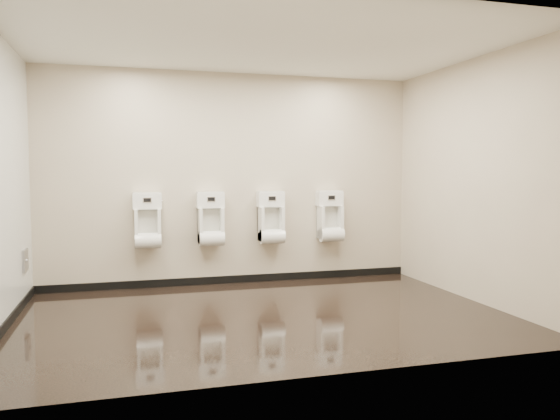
% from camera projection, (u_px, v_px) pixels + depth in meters
% --- Properties ---
extents(ground, '(5.00, 3.50, 0.00)m').
position_uv_depth(ground, '(265.00, 315.00, 5.69)').
color(ground, black).
rests_on(ground, ground).
extents(ceiling, '(5.00, 3.50, 0.00)m').
position_uv_depth(ceiling, '(264.00, 42.00, 5.49)').
color(ceiling, silver).
extents(back_wall, '(5.00, 0.02, 2.80)m').
position_uv_depth(back_wall, '(233.00, 179.00, 7.27)').
color(back_wall, '#C1B197').
rests_on(back_wall, ground).
extents(front_wall, '(5.00, 0.02, 2.80)m').
position_uv_depth(front_wall, '(324.00, 185.00, 3.91)').
color(front_wall, '#C1B197').
rests_on(front_wall, ground).
extents(right_wall, '(0.02, 3.50, 2.80)m').
position_uv_depth(right_wall, '(475.00, 180.00, 6.27)').
color(right_wall, '#C1B197').
rests_on(right_wall, ground).
extents(skirting_back, '(5.00, 0.02, 0.10)m').
position_uv_depth(skirting_back, '(233.00, 279.00, 7.35)').
color(skirting_back, black).
rests_on(skirting_back, ground).
extents(skirting_left, '(0.02, 3.50, 0.10)m').
position_uv_depth(skirting_left, '(3.00, 329.00, 5.01)').
color(skirting_left, black).
rests_on(skirting_left, ground).
extents(access_panel, '(0.04, 0.25, 0.25)m').
position_uv_depth(access_panel, '(25.00, 261.00, 6.13)').
color(access_panel, '#9E9EA3').
rests_on(access_panel, left_wall).
extents(urinal_0, '(0.37, 0.28, 0.69)m').
position_uv_depth(urinal_0, '(148.00, 225.00, 6.89)').
color(urinal_0, white).
rests_on(urinal_0, back_wall).
extents(urinal_1, '(0.37, 0.28, 0.69)m').
position_uv_depth(urinal_1, '(211.00, 223.00, 7.11)').
color(urinal_1, white).
rests_on(urinal_1, back_wall).
extents(urinal_2, '(0.37, 0.28, 0.69)m').
position_uv_depth(urinal_2, '(271.00, 221.00, 7.33)').
color(urinal_2, white).
rests_on(urinal_2, back_wall).
extents(urinal_3, '(0.37, 0.28, 0.69)m').
position_uv_depth(urinal_3, '(330.00, 220.00, 7.56)').
color(urinal_3, white).
rests_on(urinal_3, back_wall).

